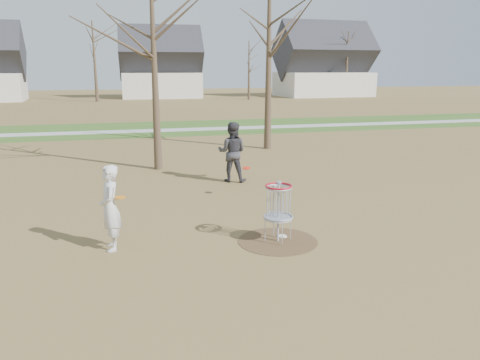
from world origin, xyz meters
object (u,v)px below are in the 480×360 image
player_standing (110,208)px  disc_grounded (282,236)px  disc_golf_basket (278,202)px  player_throwing (232,152)px

player_standing → disc_grounded: player_standing is taller
player_standing → disc_grounded: size_ratio=8.38×
player_standing → disc_golf_basket: (3.60, -0.42, -0.01)m
player_throwing → disc_golf_basket: size_ratio=1.51×
disc_grounded → disc_golf_basket: size_ratio=0.16×
disc_grounded → disc_golf_basket: (-0.19, -0.23, 0.89)m
player_throwing → disc_golf_basket: player_throwing is taller
player_throwing → disc_grounded: 5.71m
player_standing → player_throwing: size_ratio=0.90×
player_standing → player_throwing: (3.91, 5.43, 0.10)m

